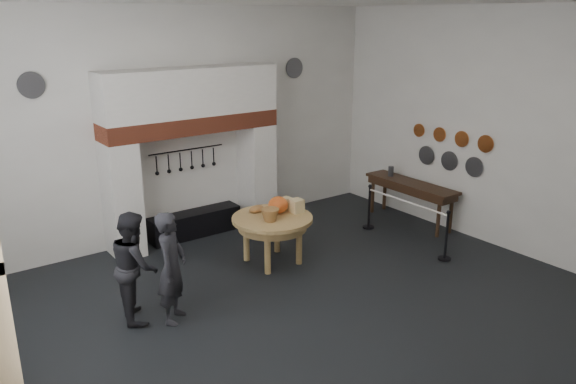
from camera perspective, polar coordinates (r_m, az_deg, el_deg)
floor at (r=8.82m, az=2.03°, el=-11.63°), size 9.00×8.00×0.02m
wall_back at (r=11.30m, az=-10.59°, el=6.78°), size 9.00×0.02×4.50m
wall_right at (r=11.27m, az=20.53°, el=5.94°), size 0.02×8.00×4.50m
chimney_pier_left at (r=10.73m, az=-16.49°, el=-0.71°), size 0.55×0.70×2.15m
chimney_pier_right at (r=11.98m, az=-3.19°, el=1.87°), size 0.55×0.70×2.15m
hearth_brick_band at (r=10.98m, az=-9.79°, el=6.84°), size 3.50×0.72×0.32m
chimney_hood at (r=10.89m, az=-9.96°, el=9.99°), size 3.50×0.70×0.90m
iron_range at (r=11.59m, az=-9.43°, el=-3.17°), size 1.90×0.45×0.50m
utensil_rail at (r=11.33m, az=-10.27°, el=4.24°), size 1.60×0.02×0.02m
work_table at (r=10.00m, az=-1.60°, el=-2.72°), size 1.66×1.66×0.07m
pumpkin at (r=10.12m, az=-1.01°, el=-1.32°), size 0.36×0.36×0.31m
cheese_block_big at (r=10.18m, az=0.86°, el=-1.40°), size 0.22×0.22×0.24m
cheese_block_small at (r=10.41m, az=-0.22°, el=-1.10°), size 0.18×0.18×0.20m
wicker_basket at (r=9.75m, az=-1.83°, el=-2.34°), size 0.37×0.37×0.22m
bread_loaf at (r=10.19m, az=-3.19°, el=-1.75°), size 0.31×0.18×0.13m
visitor_near at (r=8.29m, az=-11.71°, el=-7.50°), size 0.71×0.72×1.68m
visitor_far at (r=8.50m, az=-15.32°, el=-7.24°), size 0.79×0.92×1.65m
side_table at (r=12.25m, az=12.40°, el=0.84°), size 0.55×2.20×0.06m
pewter_jug at (r=12.60m, az=10.41°, el=2.09°), size 0.12×0.12×0.22m
copper_pan_a at (r=11.41m, az=19.43°, el=4.64°), size 0.03×0.34×0.34m
copper_pan_b at (r=11.71m, az=17.23°, el=5.17°), size 0.03×0.32×0.32m
copper_pan_c at (r=12.04m, az=15.15°, el=5.66°), size 0.03×0.30×0.30m
copper_pan_d at (r=12.38m, az=13.17°, el=6.12°), size 0.03×0.28×0.28m
pewter_plate_left at (r=11.63m, az=18.38°, el=2.43°), size 0.03×0.40×0.40m
pewter_plate_mid at (r=11.97m, az=16.07°, el=3.06°), size 0.03×0.40×0.40m
pewter_plate_right at (r=12.33m, az=13.89°, el=3.64°), size 0.03×0.40×0.40m
pewter_plate_back_left at (r=10.26m, az=-24.63°, el=9.83°), size 0.44×0.03×0.44m
pewter_plate_back_right at (r=12.54m, az=0.65°, el=12.48°), size 0.44×0.03×0.44m
barrier_post_near at (r=10.64m, az=15.80°, el=-4.38°), size 0.05×0.05×0.90m
barrier_post_far at (r=11.87m, az=8.25°, el=-1.59°), size 0.05×0.05×0.90m
barrier_rope at (r=11.09m, az=11.94°, el=-0.98°), size 0.04×2.00×0.04m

